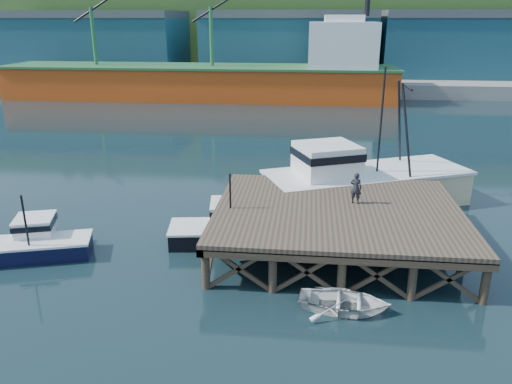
# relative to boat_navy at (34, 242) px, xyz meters

# --- Properties ---
(ground) EXTENTS (300.00, 300.00, 0.00)m
(ground) POSITION_rel_boat_navy_xyz_m (9.13, 2.52, -0.68)
(ground) COLOR black
(ground) RESTS_ON ground
(wharf) EXTENTS (12.00, 10.00, 2.62)m
(wharf) POSITION_rel_boat_navy_xyz_m (14.63, 2.34, 1.26)
(wharf) COLOR brown
(wharf) RESTS_ON ground
(far_quay) EXTENTS (160.00, 40.00, 2.00)m
(far_quay) POSITION_rel_boat_navy_xyz_m (9.13, 72.52, 0.32)
(far_quay) COLOR gray
(far_quay) RESTS_ON ground
(warehouse_left) EXTENTS (32.00, 16.00, 9.00)m
(warehouse_left) POSITION_rel_boat_navy_xyz_m (-25.87, 67.52, 5.82)
(warehouse_left) COLOR navy
(warehouse_left) RESTS_ON far_quay
(warehouse_mid) EXTENTS (28.00, 16.00, 9.00)m
(warehouse_mid) POSITION_rel_boat_navy_xyz_m (9.13, 67.52, 5.82)
(warehouse_mid) COLOR navy
(warehouse_mid) RESTS_ON far_quay
(warehouse_right) EXTENTS (30.00, 16.00, 9.00)m
(warehouse_right) POSITION_rel_boat_navy_xyz_m (39.13, 67.52, 5.82)
(warehouse_right) COLOR navy
(warehouse_right) RESTS_ON far_quay
(cargo_ship) EXTENTS (55.50, 10.00, 13.75)m
(cargo_ship) POSITION_rel_boat_navy_xyz_m (0.67, 50.52, 2.63)
(cargo_ship) COLOR #CB4713
(cargo_ship) RESTS_ON ground
(hillside) EXTENTS (220.00, 50.00, 22.00)m
(hillside) POSITION_rel_boat_navy_xyz_m (9.13, 102.52, 10.32)
(hillside) COLOR #2D511E
(hillside) RESTS_ON ground
(boat_navy) EXTENTS (5.73, 3.76, 3.38)m
(boat_navy) POSITION_rel_boat_navy_xyz_m (0.00, 0.00, 0.00)
(boat_navy) COLOR black
(boat_navy) RESTS_ON ground
(boat_black) EXTENTS (6.57, 5.47, 3.90)m
(boat_black) POSITION_rel_boat_navy_xyz_m (9.25, 2.80, 0.04)
(boat_black) COLOR black
(boat_black) RESTS_ON ground
(trawler) EXTENTS (13.19, 9.03, 8.34)m
(trawler) POSITION_rel_boat_navy_xyz_m (16.45, 9.02, 1.04)
(trawler) COLOR beige
(trawler) RESTS_ON ground
(dinghy) EXTENTS (3.83, 2.91, 0.74)m
(dinghy) POSITION_rel_boat_navy_xyz_m (14.71, -3.28, -0.31)
(dinghy) COLOR white
(dinghy) RESTS_ON ground
(dockworker) EXTENTS (0.67, 0.54, 1.59)m
(dockworker) POSITION_rel_boat_navy_xyz_m (15.52, 3.31, 2.24)
(dockworker) COLOR black
(dockworker) RESTS_ON wharf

